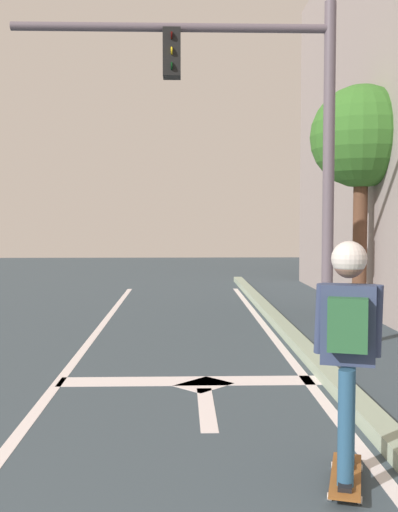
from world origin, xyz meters
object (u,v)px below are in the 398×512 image
skater (348,329)px  traffic_signal_mast (257,115)px  roadside_tree (361,140)px  skateboard (346,476)px

skater → traffic_signal_mast: (-0.11, 4.28, 2.19)m
skater → roadside_tree: (2.18, 7.07, 2.24)m
skater → roadside_tree: 7.72m
traffic_signal_mast → roadside_tree: 3.60m
roadside_tree → skater: bearing=-107.1°
skater → roadside_tree: roadside_tree is taller
skateboard → traffic_signal_mast: size_ratio=0.17×
skater → traffic_signal_mast: size_ratio=0.34×
skater → roadside_tree: bearing=72.9°
skateboard → traffic_signal_mast: (-0.11, 4.26, 3.23)m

